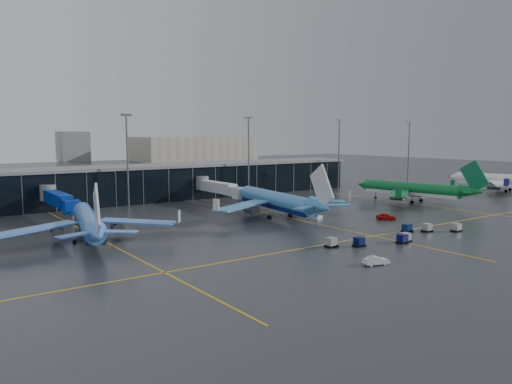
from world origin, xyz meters
TOP-DOWN VIEW (x-y plane):
  - ground at (0.00, 0.00)m, footprint 600.00×600.00m
  - terminal_pier at (0.00, 62.00)m, footprint 142.00×17.00m
  - jet_bridges at (-35.00, 42.99)m, footprint 94.00×27.50m
  - flood_masts at (5.00, 50.00)m, footprint 203.00×0.50m
  - distant_hangars at (49.94, 270.08)m, footprint 260.00×71.00m
  - taxi_lines at (10.00, 10.61)m, footprint 220.00×120.00m
  - airliner_arkefly at (-37.27, 13.13)m, footprint 41.28×44.88m
  - airliner_klm_near at (8.19, 14.20)m, footprint 43.33×47.72m
  - airliner_aer_lingus at (57.38, 12.31)m, footprint 41.78×45.80m
  - airliner_ba at (107.34, 11.53)m, footprint 45.81×49.44m
  - baggage_carts at (12.18, -19.75)m, footprint 33.36×7.79m
  - mobile_airstair at (14.32, 7.07)m, footprint 2.93×3.65m
  - service_van_red at (26.90, -3.94)m, footprint 4.71×4.47m
  - service_van_white at (-6.69, -30.05)m, footprint 4.43×2.48m

SIDE VIEW (x-z plane):
  - ground at x=0.00m, z-range 0.00..0.00m
  - taxi_lines at x=10.00m, z-range 0.00..0.02m
  - service_van_white at x=-6.69m, z-range 0.00..1.38m
  - baggage_carts at x=12.18m, z-range -0.09..1.61m
  - mobile_airstair at x=14.32m, z-range -0.95..2.49m
  - service_van_red at x=26.90m, z-range 0.00..1.58m
  - jet_bridges at x=-35.00m, z-range 0.95..8.15m
  - terminal_pier at x=0.00m, z-range 0.07..10.77m
  - airliner_arkefly at x=-37.27m, z-range 0.00..11.85m
  - airliner_aer_lingus at x=57.38m, z-range 0.00..12.41m
  - airliner_ba at x=107.34m, z-range 0.00..12.79m
  - airliner_klm_near at x=8.19m, z-range 0.00..13.12m
  - distant_hangars at x=49.94m, z-range -2.21..19.79m
  - flood_masts at x=5.00m, z-range 1.06..26.56m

